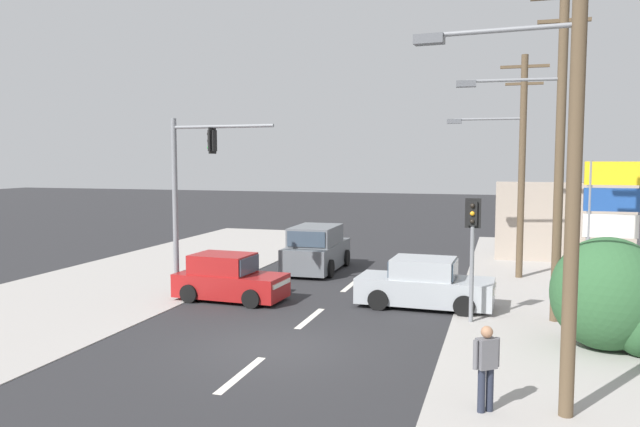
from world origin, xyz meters
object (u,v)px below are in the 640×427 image
(sedan_crossing_left, at_px, (425,285))
(hatchback_oncoming_near, at_px, (229,279))
(utility_pole_background_right, at_px, (518,159))
(shopping_plaza_sign, at_px, (615,206))
(utility_pole_foreground_right, at_px, (567,128))
(utility_pole_midground_right, at_px, (555,142))
(traffic_signal_mast, at_px, (189,184))
(suv_kerbside_parked, at_px, (317,250))
(pedestal_signal_right_kerb, at_px, (472,239))
(pedestrian_at_kerb, at_px, (486,364))

(sedan_crossing_left, bearing_deg, hatchback_oncoming_near, -172.44)
(utility_pole_background_right, bearing_deg, shopping_plaza_sign, -16.81)
(utility_pole_background_right, distance_m, shopping_plaza_sign, 3.87)
(utility_pole_foreground_right, distance_m, utility_pole_midground_right, 7.01)
(traffic_signal_mast, distance_m, hatchback_oncoming_near, 3.40)
(suv_kerbside_parked, bearing_deg, traffic_signal_mast, -112.22)
(sedan_crossing_left, bearing_deg, traffic_signal_mast, -172.50)
(utility_pole_background_right, bearing_deg, sedan_crossing_left, -115.38)
(pedestal_signal_right_kerb, height_order, hatchback_oncoming_near, pedestal_signal_right_kerb)
(traffic_signal_mast, xyz_separation_m, pedestal_signal_right_kerb, (9.16, -0.51, -1.42))
(traffic_signal_mast, bearing_deg, sedan_crossing_left, 7.50)
(suv_kerbside_parked, distance_m, hatchback_oncoming_near, 6.14)
(utility_pole_background_right, relative_size, suv_kerbside_parked, 1.89)
(traffic_signal_mast, bearing_deg, utility_pole_midground_right, 1.47)
(utility_pole_midground_right, bearing_deg, utility_pole_foreground_right, -92.41)
(utility_pole_foreground_right, xyz_separation_m, suv_kerbside_parked, (-8.49, 12.90, -4.31))
(suv_kerbside_parked, height_order, hatchback_oncoming_near, suv_kerbside_parked)
(shopping_plaza_sign, xyz_separation_m, suv_kerbside_parked, (-11.28, 0.26, -2.10))
(utility_pole_background_right, relative_size, hatchback_oncoming_near, 2.32)
(pedestal_signal_right_kerb, height_order, shopping_plaza_sign, shopping_plaza_sign)
(utility_pole_midground_right, relative_size, pedestrian_at_kerb, 5.87)
(utility_pole_foreground_right, bearing_deg, suv_kerbside_parked, 123.37)
(utility_pole_background_right, xyz_separation_m, pedestrian_at_kerb, (-0.71, -13.88, -3.74))
(suv_kerbside_parked, bearing_deg, pedestal_signal_right_kerb, -45.28)
(pedestal_signal_right_kerb, height_order, sedan_crossing_left, pedestal_signal_right_kerb)
(utility_pole_foreground_right, height_order, shopping_plaza_sign, utility_pole_foreground_right)
(utility_pole_background_right, relative_size, pedestal_signal_right_kerb, 2.43)
(traffic_signal_mast, distance_m, suv_kerbside_parked, 7.30)
(shopping_plaza_sign, height_order, suv_kerbside_parked, shopping_plaza_sign)
(hatchback_oncoming_near, distance_m, pedestrian_at_kerb, 11.03)
(pedestrian_at_kerb, bearing_deg, traffic_signal_mast, 144.55)
(traffic_signal_mast, xyz_separation_m, shopping_plaza_sign, (13.80, 5.93, -0.85))
(utility_pole_midground_right, bearing_deg, shopping_plaza_sign, 66.21)
(utility_pole_foreground_right, xyz_separation_m, shopping_plaza_sign, (2.78, 12.64, -2.22))
(utility_pole_background_right, distance_m, traffic_signal_mast, 12.58)
(suv_kerbside_parked, distance_m, sedan_crossing_left, 7.29)
(shopping_plaza_sign, bearing_deg, utility_pole_midground_right, -113.79)
(utility_pole_foreground_right, height_order, utility_pole_midground_right, utility_pole_foreground_right)
(utility_pole_background_right, bearing_deg, pedestal_signal_right_kerb, -99.96)
(utility_pole_midground_right, distance_m, shopping_plaza_sign, 6.53)
(pedestal_signal_right_kerb, bearing_deg, hatchback_oncoming_near, 175.10)
(utility_pole_foreground_right, relative_size, pedestal_signal_right_kerb, 2.72)
(shopping_plaza_sign, height_order, hatchback_oncoming_near, shopping_plaza_sign)
(traffic_signal_mast, bearing_deg, hatchback_oncoming_near, 7.23)
(utility_pole_background_right, xyz_separation_m, traffic_signal_mast, (-10.46, -6.94, -0.84))
(suv_kerbside_parked, height_order, sedan_crossing_left, suv_kerbside_parked)
(utility_pole_midground_right, relative_size, pedestal_signal_right_kerb, 2.69)
(utility_pole_background_right, bearing_deg, traffic_signal_mast, -146.45)
(traffic_signal_mast, height_order, hatchback_oncoming_near, traffic_signal_mast)
(sedan_crossing_left, xyz_separation_m, pedestrian_at_kerb, (2.10, -7.95, 0.22))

